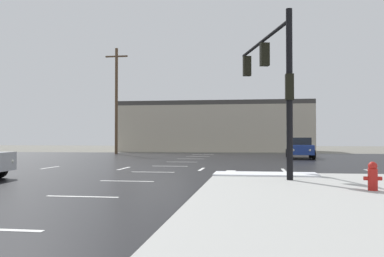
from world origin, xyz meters
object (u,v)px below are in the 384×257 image
(sedan_blue, at_px, (300,147))
(fire_hydrant, at_px, (373,176))
(traffic_signal_mast, at_px, (273,72))
(utility_pole_distant, at_px, (116,99))

(sedan_blue, bearing_deg, fire_hydrant, 2.12)
(fire_hydrant, height_order, sedan_blue, sedan_blue)
(traffic_signal_mast, height_order, utility_pole_distant, utility_pole_distant)
(fire_hydrant, bearing_deg, traffic_signal_mast, 119.93)
(traffic_signal_mast, xyz_separation_m, sedan_blue, (2.84, 16.45, -3.30))
(fire_hydrant, distance_m, sedan_blue, 20.77)
(sedan_blue, distance_m, utility_pole_distant, 18.27)
(traffic_signal_mast, bearing_deg, utility_pole_distant, 16.20)
(traffic_signal_mast, xyz_separation_m, utility_pole_distant, (-13.81, 22.46, 1.22))
(sedan_blue, xyz_separation_m, utility_pole_distant, (-16.64, 6.01, 4.52))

